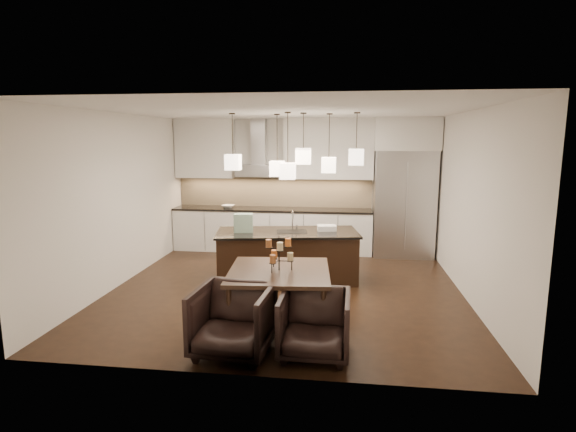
# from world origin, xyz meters

# --- Properties ---
(floor) EXTENTS (5.50, 5.50, 0.02)m
(floor) POSITION_xyz_m (0.00, 0.00, -0.01)
(floor) COLOR black
(floor) RESTS_ON ground
(ceiling) EXTENTS (5.50, 5.50, 0.02)m
(ceiling) POSITION_xyz_m (0.00, 0.00, 2.81)
(ceiling) COLOR white
(ceiling) RESTS_ON wall_back
(wall_back) EXTENTS (5.50, 0.02, 2.80)m
(wall_back) POSITION_xyz_m (0.00, 2.76, 1.40)
(wall_back) COLOR silver
(wall_back) RESTS_ON ground
(wall_front) EXTENTS (5.50, 0.02, 2.80)m
(wall_front) POSITION_xyz_m (0.00, -2.76, 1.40)
(wall_front) COLOR silver
(wall_front) RESTS_ON ground
(wall_left) EXTENTS (0.02, 5.50, 2.80)m
(wall_left) POSITION_xyz_m (-2.76, 0.00, 1.40)
(wall_left) COLOR silver
(wall_left) RESTS_ON ground
(wall_right) EXTENTS (0.02, 5.50, 2.80)m
(wall_right) POSITION_xyz_m (2.76, 0.00, 1.40)
(wall_right) COLOR silver
(wall_right) RESTS_ON ground
(refrigerator) EXTENTS (1.20, 0.72, 2.15)m
(refrigerator) POSITION_xyz_m (2.10, 2.38, 1.07)
(refrigerator) COLOR #B7B7BA
(refrigerator) RESTS_ON floor
(fridge_panel) EXTENTS (1.26, 0.72, 0.65)m
(fridge_panel) POSITION_xyz_m (2.10, 2.38, 2.47)
(fridge_panel) COLOR silver
(fridge_panel) RESTS_ON refrigerator
(lower_cabinets) EXTENTS (4.21, 0.62, 0.88)m
(lower_cabinets) POSITION_xyz_m (-0.62, 2.43, 0.44)
(lower_cabinets) COLOR silver
(lower_cabinets) RESTS_ON floor
(countertop) EXTENTS (4.21, 0.66, 0.04)m
(countertop) POSITION_xyz_m (-0.62, 2.43, 0.90)
(countertop) COLOR black
(countertop) RESTS_ON lower_cabinets
(backsplash) EXTENTS (4.21, 0.02, 0.63)m
(backsplash) POSITION_xyz_m (-0.62, 2.73, 1.24)
(backsplash) COLOR tan
(backsplash) RESTS_ON countertop
(upper_cab_left) EXTENTS (1.25, 0.35, 1.25)m
(upper_cab_left) POSITION_xyz_m (-2.10, 2.57, 2.17)
(upper_cab_left) COLOR silver
(upper_cab_left) RESTS_ON wall_back
(upper_cab_right) EXTENTS (1.85, 0.35, 1.25)m
(upper_cab_right) POSITION_xyz_m (0.55, 2.57, 2.17)
(upper_cab_right) COLOR silver
(upper_cab_right) RESTS_ON wall_back
(hood_canopy) EXTENTS (0.90, 0.52, 0.24)m
(hood_canopy) POSITION_xyz_m (-0.93, 2.48, 1.72)
(hood_canopy) COLOR #B7B7BA
(hood_canopy) RESTS_ON wall_back
(hood_chimney) EXTENTS (0.30, 0.28, 0.96)m
(hood_chimney) POSITION_xyz_m (-0.93, 2.59, 2.32)
(hood_chimney) COLOR #B7B7BA
(hood_chimney) RESTS_ON hood_canopy
(fruit_bowl) EXTENTS (0.30, 0.30, 0.06)m
(fruit_bowl) POSITION_xyz_m (-1.57, 2.38, 0.95)
(fruit_bowl) COLOR silver
(fruit_bowl) RESTS_ON countertop
(island_body) EXTENTS (2.41, 1.28, 0.81)m
(island_body) POSITION_xyz_m (-0.04, 0.44, 0.40)
(island_body) COLOR black
(island_body) RESTS_ON floor
(island_top) EXTENTS (2.49, 1.36, 0.04)m
(island_top) POSITION_xyz_m (-0.04, 0.44, 0.82)
(island_top) COLOR black
(island_top) RESTS_ON island_body
(faucet) EXTENTS (0.13, 0.23, 0.35)m
(faucet) POSITION_xyz_m (0.03, 0.55, 1.02)
(faucet) COLOR silver
(faucet) RESTS_ON island_top
(tote_bag) EXTENTS (0.33, 0.21, 0.31)m
(tote_bag) POSITION_xyz_m (-0.76, 0.30, 1.00)
(tote_bag) COLOR #1C5331
(tote_bag) RESTS_ON island_top
(food_container) EXTENTS (0.34, 0.27, 0.09)m
(food_container) POSITION_xyz_m (0.61, 0.61, 0.89)
(food_container) COLOR silver
(food_container) RESTS_ON island_top
(dining_table) EXTENTS (1.35, 1.35, 0.75)m
(dining_table) POSITION_xyz_m (0.10, -1.50, 0.38)
(dining_table) COLOR black
(dining_table) RESTS_ON floor
(candelabra) EXTENTS (0.39, 0.39, 0.44)m
(candelabra) POSITION_xyz_m (0.10, -1.50, 0.97)
(candelabra) COLOR black
(candelabra) RESTS_ON dining_table
(candle_a) EXTENTS (0.08, 0.08, 0.10)m
(candle_a) POSITION_xyz_m (0.24, -1.49, 0.93)
(candle_a) COLOR #DFC388
(candle_a) RESTS_ON candelabra
(candle_b) EXTENTS (0.08, 0.08, 0.10)m
(candle_b) POSITION_xyz_m (0.02, -1.38, 0.93)
(candle_b) COLOR orange
(candle_b) RESTS_ON candelabra
(candle_c) EXTENTS (0.08, 0.08, 0.10)m
(candle_c) POSITION_xyz_m (0.04, -1.62, 0.93)
(candle_c) COLOR #9C592E
(candle_c) RESTS_ON candelabra
(candle_d) EXTENTS (0.08, 0.08, 0.10)m
(candle_d) POSITION_xyz_m (0.20, -1.40, 1.09)
(candle_d) COLOR orange
(candle_d) RESTS_ON candelabra
(candle_e) EXTENTS (0.08, 0.08, 0.10)m
(candle_e) POSITION_xyz_m (-0.03, -1.49, 1.09)
(candle_e) COLOR #9C592E
(candle_e) RESTS_ON candelabra
(candle_f) EXTENTS (0.08, 0.08, 0.10)m
(candle_f) POSITION_xyz_m (0.13, -1.63, 1.09)
(candle_f) COLOR #DFC388
(candle_f) RESTS_ON candelabra
(armchair_left) EXTENTS (0.90, 0.92, 0.78)m
(armchair_left) POSITION_xyz_m (-0.30, -2.28, 0.39)
(armchair_left) COLOR black
(armchair_left) RESTS_ON floor
(armchair_right) EXTENTS (0.78, 0.80, 0.72)m
(armchair_right) POSITION_xyz_m (0.60, -2.21, 0.36)
(armchair_right) COLOR black
(armchair_right) RESTS_ON floor
(pendant_a) EXTENTS (0.24, 0.24, 0.26)m
(pendant_a) POSITION_xyz_m (-0.96, 0.48, 2.00)
(pendant_a) COLOR #FFEBCF
(pendant_a) RESTS_ON ceiling
(pendant_b) EXTENTS (0.24, 0.24, 0.26)m
(pendant_b) POSITION_xyz_m (-0.27, 0.81, 1.87)
(pendant_b) COLOR #FFEBCF
(pendant_b) RESTS_ON ceiling
(pendant_c) EXTENTS (0.24, 0.24, 0.26)m
(pendant_c) POSITION_xyz_m (0.21, 0.51, 2.10)
(pendant_c) COLOR #FFEBCF
(pendant_c) RESTS_ON ceiling
(pendant_d) EXTENTS (0.24, 0.24, 0.26)m
(pendant_d) POSITION_xyz_m (0.62, 0.79, 1.94)
(pendant_d) COLOR #FFEBCF
(pendant_d) RESTS_ON ceiling
(pendant_e) EXTENTS (0.24, 0.24, 0.26)m
(pendant_e) POSITION_xyz_m (1.07, 0.50, 2.09)
(pendant_e) COLOR #FFEBCF
(pendant_e) RESTS_ON ceiling
(pendant_f) EXTENTS (0.24, 0.24, 0.26)m
(pendant_f) POSITION_xyz_m (-0.02, 0.30, 1.87)
(pendant_f) COLOR #FFEBCF
(pendant_f) RESTS_ON ceiling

